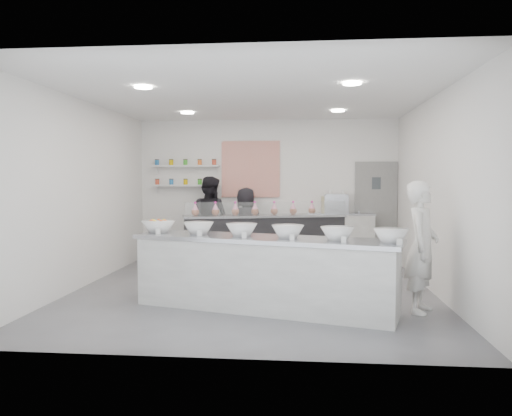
% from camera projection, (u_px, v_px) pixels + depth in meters
% --- Properties ---
extents(floor, '(6.00, 6.00, 0.00)m').
position_uv_depth(floor, '(253.00, 290.00, 7.80)').
color(floor, '#515156').
rests_on(floor, ground).
extents(ceiling, '(6.00, 6.00, 0.00)m').
position_uv_depth(ceiling, '(253.00, 96.00, 7.63)').
color(ceiling, white).
rests_on(ceiling, floor).
extents(back_wall, '(5.50, 0.00, 5.50)m').
position_uv_depth(back_wall, '(267.00, 190.00, 10.70)').
color(back_wall, white).
rests_on(back_wall, floor).
extents(left_wall, '(0.00, 6.00, 6.00)m').
position_uv_depth(left_wall, '(82.00, 194.00, 7.97)').
color(left_wall, white).
rests_on(left_wall, floor).
extents(right_wall, '(0.00, 6.00, 6.00)m').
position_uv_depth(right_wall, '(436.00, 195.00, 7.46)').
color(right_wall, white).
rests_on(right_wall, floor).
extents(back_door, '(0.88, 0.04, 2.10)m').
position_uv_depth(back_door, '(376.00, 212.00, 10.48)').
color(back_door, gray).
rests_on(back_door, floor).
extents(pattern_panel, '(1.25, 0.03, 1.20)m').
position_uv_depth(pattern_panel, '(251.00, 169.00, 10.68)').
color(pattern_panel, red).
rests_on(pattern_panel, back_wall).
extents(jar_shelf_lower, '(1.45, 0.22, 0.04)m').
position_uv_depth(jar_shelf_lower, '(186.00, 185.00, 10.76)').
color(jar_shelf_lower, silver).
rests_on(jar_shelf_lower, back_wall).
extents(jar_shelf_upper, '(1.45, 0.22, 0.04)m').
position_uv_depth(jar_shelf_upper, '(186.00, 166.00, 10.73)').
color(jar_shelf_upper, silver).
rests_on(jar_shelf_upper, back_wall).
extents(preserve_jars, '(1.45, 0.10, 0.56)m').
position_uv_depth(preserve_jars, '(186.00, 172.00, 10.72)').
color(preserve_jars, '#C7452C').
rests_on(preserve_jars, jar_shelf_lower).
extents(downlight_0, '(0.24, 0.24, 0.02)m').
position_uv_depth(downlight_0, '(143.00, 87.00, 6.77)').
color(downlight_0, white).
rests_on(downlight_0, ceiling).
extents(downlight_1, '(0.24, 0.24, 0.02)m').
position_uv_depth(downlight_1, '(352.00, 84.00, 6.51)').
color(downlight_1, white).
rests_on(downlight_1, ceiling).
extents(downlight_2, '(0.24, 0.24, 0.02)m').
position_uv_depth(downlight_2, '(187.00, 113.00, 9.35)').
color(downlight_2, white).
rests_on(downlight_2, ceiling).
extents(downlight_3, '(0.24, 0.24, 0.02)m').
position_uv_depth(downlight_3, '(338.00, 111.00, 9.09)').
color(downlight_3, white).
rests_on(downlight_3, ceiling).
extents(prep_counter, '(3.64, 1.75, 0.97)m').
position_uv_depth(prep_counter, '(264.00, 273.00, 6.61)').
color(prep_counter, '#B4B4B0').
rests_on(prep_counter, floor).
extents(back_bar, '(3.31, 1.50, 1.01)m').
position_uv_depth(back_bar, '(265.00, 240.00, 10.13)').
color(back_bar, black).
rests_on(back_bar, floor).
extents(sneeze_guard, '(3.10, 0.93, 0.28)m').
position_uv_depth(sneeze_guard, '(268.00, 209.00, 9.81)').
color(sneeze_guard, white).
rests_on(sneeze_guard, back_bar).
extents(espresso_ledge, '(1.39, 0.44, 1.03)m').
position_uv_depth(espresso_ledge, '(340.00, 238.00, 10.39)').
color(espresso_ledge, '#B4B4B0').
rests_on(espresso_ledge, floor).
extents(espresso_machine, '(0.49, 0.34, 0.37)m').
position_uv_depth(espresso_machine, '(336.00, 204.00, 10.36)').
color(espresso_machine, '#93969E').
rests_on(espresso_machine, espresso_ledge).
extents(cup_stacks, '(0.25, 0.24, 0.34)m').
position_uv_depth(cup_stacks, '(327.00, 205.00, 10.38)').
color(cup_stacks, tan).
rests_on(cup_stacks, espresso_ledge).
extents(prep_bowls, '(3.68, 1.50, 0.17)m').
position_uv_depth(prep_bowls, '(264.00, 231.00, 6.58)').
color(prep_bowls, white).
rests_on(prep_bowls, prep_counter).
extents(label_cards, '(3.31, 0.04, 0.07)m').
position_uv_depth(label_cards, '(273.00, 239.00, 6.06)').
color(label_cards, white).
rests_on(label_cards, prep_counter).
extents(cookie_bags, '(2.87, 0.98, 0.27)m').
position_uv_depth(cookie_bags, '(265.00, 208.00, 10.09)').
color(cookie_bags, pink).
rests_on(cookie_bags, back_bar).
extents(woman_prep, '(0.61, 0.73, 1.71)m').
position_uv_depth(woman_prep, '(422.00, 247.00, 6.46)').
color(woman_prep, white).
rests_on(woman_prep, floor).
extents(staff_left, '(1.05, 0.93, 1.79)m').
position_uv_depth(staff_left, '(209.00, 219.00, 10.47)').
color(staff_left, black).
rests_on(staff_left, floor).
extents(staff_right, '(0.87, 0.68, 1.57)m').
position_uv_depth(staff_right, '(246.00, 225.00, 10.40)').
color(staff_right, black).
rests_on(staff_right, floor).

